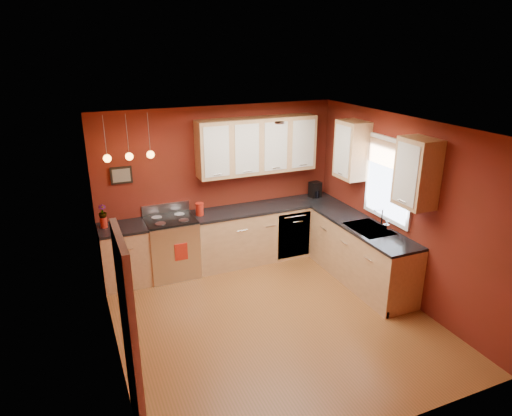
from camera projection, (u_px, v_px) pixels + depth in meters
name	position (u px, v px, depth m)	size (l,w,h in m)	color
floor	(273.00, 319.00, 6.16)	(4.20, 4.20, 0.00)	brown
ceiling	(275.00, 127.00, 5.27)	(4.00, 4.20, 0.02)	white
wall_back	(220.00, 185.00, 7.53)	(4.00, 0.02, 2.60)	maroon
wall_front	(378.00, 318.00, 3.90)	(4.00, 0.02, 2.60)	maroon
wall_left	(108.00, 258.00, 4.97)	(0.02, 4.20, 2.60)	maroon
wall_right	(402.00, 209.00, 6.45)	(0.02, 4.20, 2.60)	maroon
base_cabinets_back_left	(125.00, 256.00, 6.95)	(0.70, 0.60, 0.90)	tan
base_cabinets_back_right	(267.00, 232.00, 7.83)	(2.54, 0.60, 0.90)	tan
base_cabinets_right	(360.00, 254.00, 7.02)	(0.60, 2.10, 0.90)	tan
counter_back_left	(122.00, 228.00, 6.79)	(0.70, 0.62, 0.04)	black
counter_back_right	(267.00, 207.00, 7.67)	(2.54, 0.62, 0.04)	black
counter_right	(363.00, 226.00, 6.86)	(0.62, 2.10, 0.04)	black
gas_range	(172.00, 247.00, 7.21)	(0.76, 0.64, 1.11)	silver
dishwasher_front	(294.00, 235.00, 7.71)	(0.60, 0.02, 0.80)	silver
sink	(369.00, 230.00, 6.73)	(0.50, 0.70, 0.33)	gray
window	(389.00, 177.00, 6.57)	(0.06, 1.02, 1.22)	white
door_left_wall	(130.00, 341.00, 4.04)	(0.12, 0.82, 2.05)	white
upper_cabinets_back	(257.00, 146.00, 7.38)	(2.00, 0.35, 0.90)	tan
upper_cabinets_right	(381.00, 160.00, 6.44)	(0.35, 1.95, 0.90)	tan
wall_picture	(121.00, 175.00, 6.82)	(0.32, 0.03, 0.26)	black
pendant_lights	(129.00, 156.00, 6.45)	(0.71, 0.11, 0.66)	gray
red_canister	(200.00, 209.00, 7.20)	(0.13, 0.13, 0.20)	#AE2012
red_vase	(104.00, 222.00, 6.72)	(0.10, 0.10, 0.16)	#AE2012
flowers	(102.00, 212.00, 6.67)	(0.12, 0.12, 0.21)	#AE2012
coffee_maker	(315.00, 190.00, 8.05)	(0.21, 0.20, 0.27)	black
soap_pump	(386.00, 226.00, 6.58)	(0.07, 0.08, 0.17)	white
dish_towel	(181.00, 252.00, 6.93)	(0.20, 0.01, 0.27)	#AE2012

